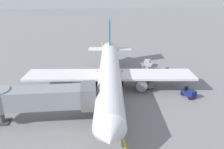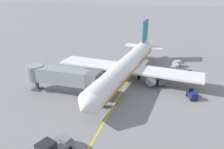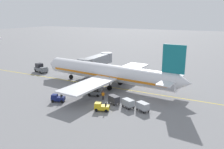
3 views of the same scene
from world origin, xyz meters
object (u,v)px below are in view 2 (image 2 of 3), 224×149
Objects in this scene: baggage_tug_spare at (190,75)px; jet_bridge at (62,76)px; baggage_tug_trailing at (160,81)px; parked_airliner at (126,67)px; baggage_cart_third_in_train at (177,63)px; ground_crew_wing_walker at (167,76)px; pushback_tractor at (53,148)px; baggage_cart_front at (172,71)px; baggage_cart_second_in_train at (175,67)px; baggage_tug_lead at (192,95)px.

jet_bridge is at bearing 32.22° from baggage_tug_spare.
baggage_tug_spare is (-22.61, -14.25, -2.74)m from jet_bridge.
baggage_tug_trailing is 0.99× the size of baggage_tug_spare.
baggage_tug_spare is at bearing -157.27° from parked_airliner.
parked_airliner is 12.91× the size of baggage_cart_third_in_train.
jet_bridge is 26.87m from baggage_tug_spare.
baggage_cart_third_in_train is at bearing -100.96° from ground_crew_wing_walker.
pushback_tractor is at bearing 61.31° from baggage_tug_spare.
ground_crew_wing_walker is at bearing 72.18° from baggage_cart_front.
baggage_tug_trailing is 5.94m from baggage_cart_front.
parked_airliner reaches higher than ground_crew_wing_walker.
parked_airliner is at bearing -97.22° from pushback_tractor.
jet_bridge reaches higher than ground_crew_wing_walker.
parked_airliner reaches higher than baggage_tug_trailing.
parked_airliner is at bearing 43.13° from baggage_cart_second_in_train.
baggage_cart_third_in_train is (-2.81, -11.49, 0.24)m from baggage_tug_trailing.
parked_airliner is 15.53m from baggage_cart_third_in_train.
baggage_tug_lead is at bearing 123.71° from ground_crew_wing_walker.
jet_bridge reaches higher than baggage_cart_front.
ground_crew_wing_walker is at bearing -146.32° from jet_bridge.
baggage_tug_lead is 0.95× the size of baggage_cart_second_in_train.
pushback_tractor is 1.68× the size of baggage_cart_front.
baggage_tug_spare is (0.08, -9.49, 0.00)m from baggage_tug_lead.
baggage_tug_lead is 8.63m from ground_crew_wing_walker.
parked_airliner is at bearing 22.73° from baggage_tug_spare.
ground_crew_wing_walker reaches higher than baggage_cart_front.
pushback_tractor is 2.88× the size of ground_crew_wing_walker.
baggage_tug_lead reaches higher than baggage_cart_front.
baggage_cart_front is 5.97m from baggage_cart_third_in_train.
ground_crew_wing_walker is at bearing 26.18° from baggage_tug_spare.
baggage_tug_spare is 4.87m from baggage_cart_second_in_train.
baggage_tug_trailing is at bearing -151.38° from jet_bridge.
baggage_tug_trailing is at bearing 76.25° from baggage_cart_third_in_train.
jet_bridge is at bearing -65.32° from pushback_tractor.
jet_bridge reaches higher than baggage_tug_trailing.
baggage_tug_trailing is at bearing -112.77° from pushback_tractor.
parked_airliner is 9.00m from ground_crew_wing_walker.
baggage_tug_lead reaches higher than baggage_cart_second_in_train.
jet_bridge is 5.26× the size of baggage_tug_trailing.
baggage_cart_front is (-2.03, -5.58, 0.24)m from baggage_tug_trailing.
baggage_tug_lead is at bearing 101.03° from baggage_cart_third_in_train.
baggage_cart_front is (3.81, -0.49, 0.24)m from baggage_tug_spare.
baggage_cart_front is 3.14m from baggage_cart_second_in_train.
ground_crew_wing_walker is (-17.91, -11.94, -2.50)m from jet_bridge.
baggage_cart_third_in_train is at bearing -64.75° from baggage_tug_spare.
ground_crew_wing_walker is (4.71, 2.31, 0.24)m from baggage_tug_spare.
baggage_cart_second_in_train is 1.71× the size of ground_crew_wing_walker.
jet_bridge is (9.75, 8.86, 0.27)m from parked_airliner.
baggage_cart_second_in_train is at bearing -103.54° from ground_crew_wing_walker.
parked_airliner reaches higher than baggage_tug_lead.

